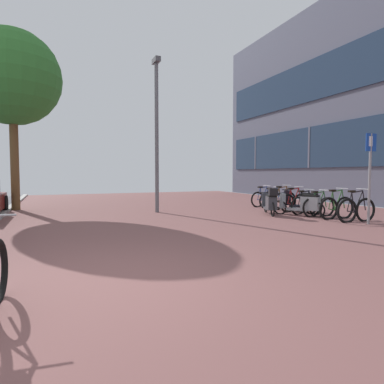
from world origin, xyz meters
The scene contains 15 objects.
ground centered at (1.43, 0.00, -0.02)m, with size 21.00×40.00×0.13m.
bicycle_rack_00 centered at (7.60, 2.74, 0.36)m, with size 1.46×0.48×1.03m.
bicycle_rack_01 centered at (7.56, 3.44, 0.36)m, with size 1.39×0.48×1.02m.
bicycle_rack_02 centered at (7.50, 4.15, 0.33)m, with size 1.28×0.48×0.93m.
bicycle_rack_03 centered at (7.53, 4.85, 0.32)m, with size 1.28×0.48×0.92m.
bicycle_rack_04 centered at (7.66, 5.56, 0.35)m, with size 1.38×0.48×0.99m.
bicycle_rack_05 centered at (7.67, 6.26, 0.36)m, with size 1.44×0.48×1.03m.
bicycle_rack_06 centered at (7.72, 6.96, 0.33)m, with size 1.31×0.48×0.93m.
bicycle_rack_07 centered at (7.74, 7.67, 0.34)m, with size 1.31×0.48×0.96m.
scooter_near centered at (7.10, 4.44, 0.40)m, with size 0.96×1.68×0.80m.
scooter_mid centered at (6.23, 5.11, 0.44)m, with size 0.97×1.62×0.98m.
scooter_far centered at (7.72, 5.13, 0.41)m, with size 0.66×1.88×0.87m.
parking_sign centered at (7.52, 2.26, 1.59)m, with size 0.40×0.07×2.58m.
lamp_post centered at (2.83, 7.45, 3.15)m, with size 0.20×0.52×5.67m.
street_tree centered at (-2.12, 10.39, 5.17)m, with size 3.69×3.69×7.05m.
Camera 1 is at (-0.78, -4.32, 1.45)m, focal length 30.74 mm.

